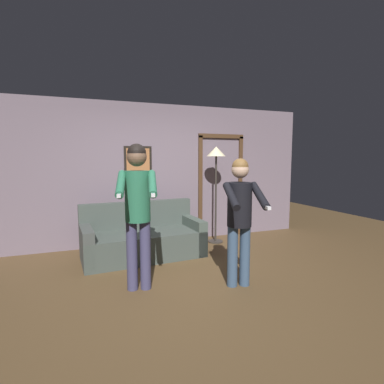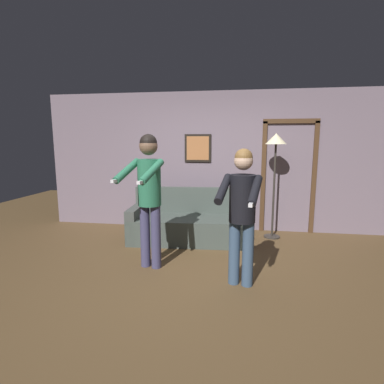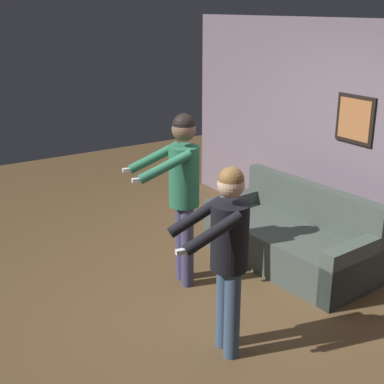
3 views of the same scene
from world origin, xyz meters
name	(u,v)px [view 3 (image 3 of 3)]	position (x,y,z in m)	size (l,w,h in m)	color
ground_plane	(207,311)	(0.00, 0.00, 0.00)	(12.00, 12.00, 0.00)	brown
back_wall_assembly	(374,146)	(0.02, 2.13, 1.30)	(6.40, 0.10, 2.60)	slate
couch	(290,240)	(-0.31, 1.33, 0.28)	(1.95, 0.97, 0.87)	#434D46
person_standing_left	(182,183)	(-0.60, 0.11, 1.08)	(0.53, 0.74, 1.77)	#403E61
person_standing_right	(227,247)	(0.59, -0.22, 0.95)	(0.52, 0.68, 1.60)	#394F6B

